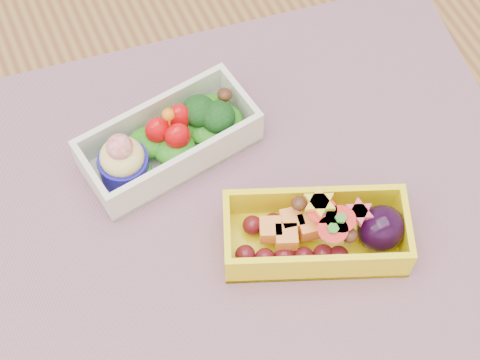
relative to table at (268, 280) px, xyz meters
name	(u,v)px	position (x,y,z in m)	size (l,w,h in m)	color
table	(268,280)	(0.00, 0.00, 0.00)	(1.20, 0.80, 0.75)	brown
placemat	(234,210)	(-0.02, 0.03, 0.10)	(0.51, 0.39, 0.00)	#A3708F
bento_white	(168,141)	(-0.05, 0.11, 0.12)	(0.16, 0.09, 0.06)	silver
bento_yellow	(320,233)	(0.03, -0.02, 0.12)	(0.16, 0.12, 0.05)	yellow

